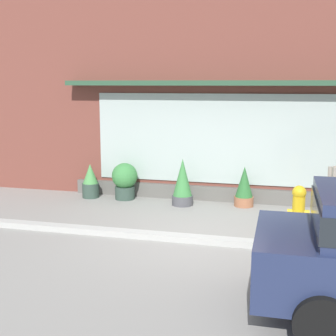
# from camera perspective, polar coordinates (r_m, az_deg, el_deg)

# --- Properties ---
(ground_plane) EXTENTS (60.00, 60.00, 0.00)m
(ground_plane) POSITION_cam_1_polar(r_m,az_deg,el_deg) (8.95, 3.59, -8.61)
(ground_plane) COLOR gray
(curb_strip) EXTENTS (14.00, 0.24, 0.12)m
(curb_strip) POSITION_cam_1_polar(r_m,az_deg,el_deg) (8.74, 3.35, -8.66)
(curb_strip) COLOR #B2B2AD
(curb_strip) RESTS_ON ground_plane
(storefront) EXTENTS (14.00, 0.81, 5.16)m
(storefront) POSITION_cam_1_polar(r_m,az_deg,el_deg) (11.62, 6.71, 8.38)
(storefront) COLOR brown
(storefront) RESTS_ON ground_plane
(fire_hydrant) EXTENTS (0.42, 0.39, 0.96)m
(fire_hydrant) POSITION_cam_1_polar(r_m,az_deg,el_deg) (9.43, 15.64, -4.92)
(fire_hydrant) COLOR gold
(fire_hydrant) RESTS_ON ground_plane
(potted_plant_low_front) EXTENTS (0.65, 0.65, 0.92)m
(potted_plant_low_front) POSITION_cam_1_polar(r_m,az_deg,el_deg) (11.82, -5.31, -1.43)
(potted_plant_low_front) COLOR #33473D
(potted_plant_low_front) RESTS_ON ground_plane
(potted_plant_doorstep) EXTENTS (0.43, 0.43, 0.87)m
(potted_plant_doorstep) POSITION_cam_1_polar(r_m,az_deg,el_deg) (12.12, -9.45, -1.65)
(potted_plant_doorstep) COLOR #33473D
(potted_plant_doorstep) RESTS_ON ground_plane
(potted_plant_by_entrance) EXTENTS (0.51, 0.51, 1.13)m
(potted_plant_by_entrance) POSITION_cam_1_polar(r_m,az_deg,el_deg) (11.19, 1.79, -1.83)
(potted_plant_by_entrance) COLOR #4C4C51
(potted_plant_by_entrance) RESTS_ON ground_plane
(potted_plant_window_left) EXTENTS (0.46, 0.46, 0.96)m
(potted_plant_window_left) POSITION_cam_1_polar(r_m,az_deg,el_deg) (11.26, 9.29, -2.32)
(potted_plant_window_left) COLOR #9E6042
(potted_plant_window_left) RESTS_ON ground_plane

